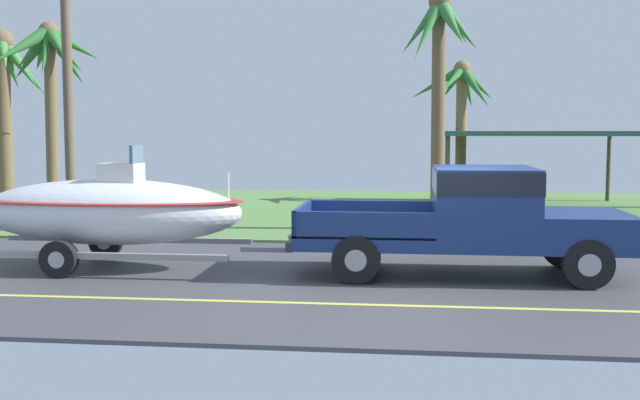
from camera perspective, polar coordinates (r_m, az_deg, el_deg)
ground at (r=21.06m, az=7.04°, el=-1.63°), size 36.00×22.00×0.11m
pickup_truck_towing at (r=13.32m, az=12.10°, el=-1.15°), size 5.84×2.16×1.88m
boat_on_trailer at (r=14.32m, az=-15.74°, el=-0.81°), size 6.14×2.26×2.25m
carport_awning at (r=24.98m, az=16.01°, el=4.77°), size 6.31×5.60×2.49m
palm_tree_near_left at (r=26.93m, az=10.59°, el=7.59°), size 3.05×3.16×4.93m
palm_tree_mid at (r=24.20m, az=-22.86°, el=8.36°), size 2.85×3.06×5.45m
palm_tree_far_left at (r=21.99m, az=-19.82°, el=9.61°), size 2.76×3.46×5.42m
palm_tree_far_right at (r=19.03m, az=9.01°, el=10.77°), size 2.09×2.49×5.89m
utility_pole at (r=19.45m, az=-18.53°, el=9.17°), size 0.24×1.80×7.54m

